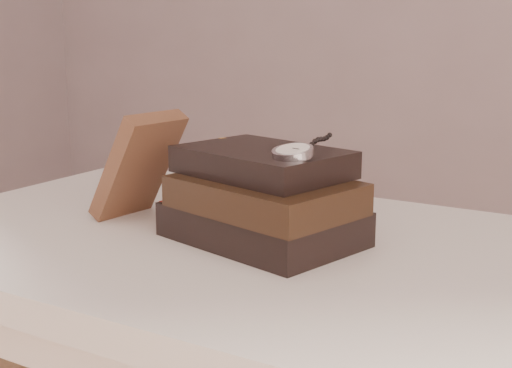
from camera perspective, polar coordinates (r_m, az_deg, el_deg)
The scene contains 5 objects.
table at distance 0.97m, azimuth -0.26°, elevation -9.61°, with size 1.00×0.60×0.75m.
book_stack at distance 0.92m, azimuth 0.60°, elevation -1.23°, with size 0.27×0.22×0.12m.
journal at distance 1.03m, azimuth -9.43°, elevation 1.49°, with size 0.02×0.10×0.17m, color #422619.
pocket_watch at distance 0.85m, azimuth 3.13°, elevation 2.67°, with size 0.06×0.16×0.02m.
eyeglasses at distance 1.03m, azimuth 0.36°, elevation 1.01°, with size 0.13×0.14×0.05m.
Camera 1 is at (0.46, -0.42, 1.02)m, focal length 49.76 mm.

